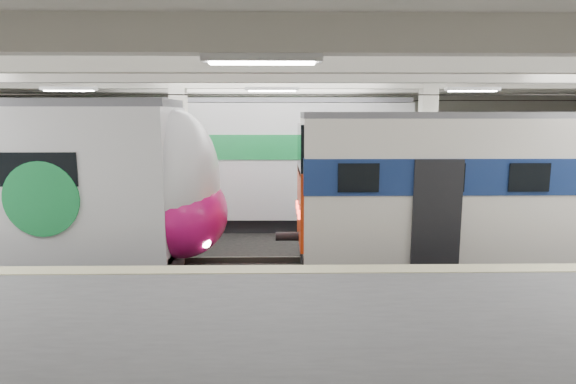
{
  "coord_description": "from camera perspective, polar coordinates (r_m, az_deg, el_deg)",
  "views": [
    {
      "loc": [
        0.24,
        -12.59,
        4.22
      ],
      "look_at": [
        0.46,
        1.0,
        2.0
      ],
      "focal_mm": 30.0,
      "sensor_mm": 36.0,
      "label": 1
    }
  ],
  "objects": [
    {
      "name": "station_hall",
      "position": [
        10.9,
        -2.16,
        4.13
      ],
      "size": [
        36.0,
        24.0,
        5.75
      ],
      "color": "black",
      "rests_on": "ground"
    },
    {
      "name": "older_rer",
      "position": [
        14.49,
        27.42,
        0.35
      ],
      "size": [
        12.83,
        2.83,
        4.26
      ],
      "color": "silver",
      "rests_on": "ground"
    },
    {
      "name": "far_train",
      "position": [
        18.41,
        -10.05,
        3.65
      ],
      "size": [
        15.12,
        3.31,
        4.77
      ],
      "rotation": [
        0.0,
        0.0,
        -0.02
      ],
      "color": "silver",
      "rests_on": "ground"
    }
  ]
}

